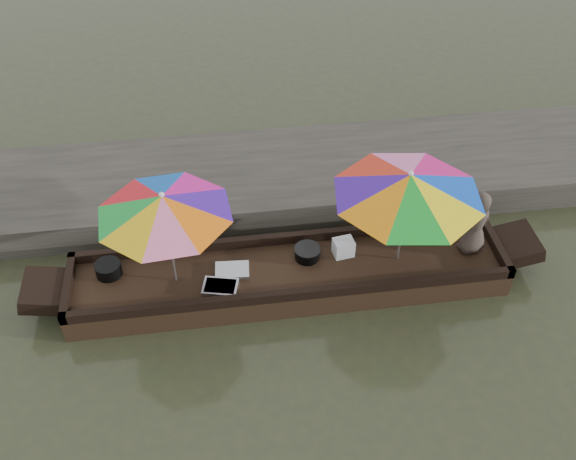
{
  "coord_description": "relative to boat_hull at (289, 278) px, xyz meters",
  "views": [
    {
      "loc": [
        -0.86,
        -6.17,
        6.82
      ],
      "look_at": [
        0.0,
        0.1,
        1.0
      ],
      "focal_mm": 40.0,
      "sensor_mm": 36.0,
      "label": 1
    }
  ],
  "objects": [
    {
      "name": "vendor",
      "position": [
        2.64,
        0.04,
        0.69
      ],
      "size": [
        0.58,
        0.47,
        1.02
      ],
      "primitive_type": "imported",
      "rotation": [
        0.0,
        0.0,
        3.45
      ],
      "color": "#40352E",
      "rests_on": "boat_hull"
    },
    {
      "name": "boat_hull",
      "position": [
        0.0,
        0.0,
        0.0
      ],
      "size": [
        6.11,
        1.2,
        0.35
      ],
      "primitive_type": "cube",
      "color": "black",
      "rests_on": "water"
    },
    {
      "name": "water",
      "position": [
        0.0,
        0.0,
        -0.17
      ],
      "size": [
        80.0,
        80.0,
        0.0
      ],
      "primitive_type": "plane",
      "color": "#2E3122",
      "rests_on": "ground"
    },
    {
      "name": "umbrella_stern",
      "position": [
        1.56,
        0.0,
        0.95
      ],
      "size": [
        2.47,
        2.47,
        1.55
      ],
      "primitive_type": null,
      "rotation": [
        0.0,
        0.0,
        0.26
      ],
      "color": "#E5147A",
      "rests_on": "boat_hull"
    },
    {
      "name": "tray_crayfish",
      "position": [
        -0.97,
        -0.27,
        0.22
      ],
      "size": [
        0.53,
        0.42,
        0.09
      ],
      "primitive_type": "cube",
      "rotation": [
        0.0,
        0.0,
        -0.23
      ],
      "color": "silver",
      "rests_on": "boat_hull"
    },
    {
      "name": "cooking_pot",
      "position": [
        -2.48,
        0.25,
        0.27
      ],
      "size": [
        0.36,
        0.36,
        0.19
      ],
      "primitive_type": "cylinder",
      "color": "black",
      "rests_on": "boat_hull"
    },
    {
      "name": "dock",
      "position": [
        0.0,
        2.2,
        0.08
      ],
      "size": [
        22.0,
        2.2,
        0.5
      ],
      "primitive_type": "cube",
      "color": "#2D2B26",
      "rests_on": "ground"
    },
    {
      "name": "supply_bag",
      "position": [
        0.81,
        0.19,
        0.3
      ],
      "size": [
        0.31,
        0.26,
        0.26
      ],
      "primitive_type": "cube",
      "rotation": [
        0.0,
        0.0,
        0.15
      ],
      "color": "silver",
      "rests_on": "boat_hull"
    },
    {
      "name": "umbrella_bow",
      "position": [
        -1.57,
        0.0,
        0.95
      ],
      "size": [
        2.2,
        2.2,
        1.55
      ],
      "primitive_type": null,
      "rotation": [
        0.0,
        0.0,
        -0.3
      ],
      "color": "#4114A5",
      "rests_on": "boat_hull"
    },
    {
      "name": "charcoal_grill",
      "position": [
        0.29,
        0.19,
        0.26
      ],
      "size": [
        0.35,
        0.35,
        0.17
      ],
      "primitive_type": "cylinder",
      "color": "black",
      "rests_on": "boat_hull"
    },
    {
      "name": "tray_scallop",
      "position": [
        -0.79,
        0.05,
        0.21
      ],
      "size": [
        0.49,
        0.35,
        0.06
      ],
      "primitive_type": "cube",
      "rotation": [
        0.0,
        0.0,
        -0.07
      ],
      "color": "silver",
      "rests_on": "boat_hull"
    }
  ]
}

